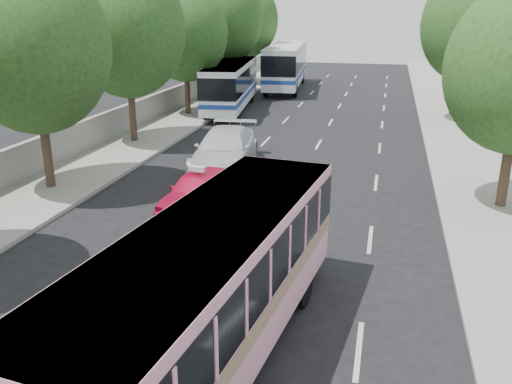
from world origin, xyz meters
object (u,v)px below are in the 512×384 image
(pink_bus, at_px, (211,280))
(tour_coach_rear, at_px, (286,63))
(white_pickup, at_px, (225,150))
(pink_taxi, at_px, (198,190))
(tour_coach_front, at_px, (231,82))

(pink_bus, distance_m, tour_coach_rear, 39.31)
(white_pickup, height_order, tour_coach_rear, tour_coach_rear)
(pink_bus, bearing_deg, pink_taxi, 118.21)
(white_pickup, bearing_deg, pink_bus, -80.15)
(white_pickup, height_order, tour_coach_front, tour_coach_front)
(white_pickup, relative_size, tour_coach_rear, 0.47)
(tour_coach_front, bearing_deg, tour_coach_rear, 73.76)
(pink_taxi, bearing_deg, tour_coach_front, 108.65)
(pink_taxi, height_order, tour_coach_rear, tour_coach_rear)
(tour_coach_rear, bearing_deg, pink_bus, -86.59)
(tour_coach_front, height_order, tour_coach_rear, tour_coach_rear)
(tour_coach_rear, bearing_deg, tour_coach_front, -104.18)
(pink_taxi, xyz_separation_m, white_pickup, (-0.54, 5.15, 0.17))
(tour_coach_front, bearing_deg, pink_taxi, -84.50)
(white_pickup, bearing_deg, pink_taxi, -89.91)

